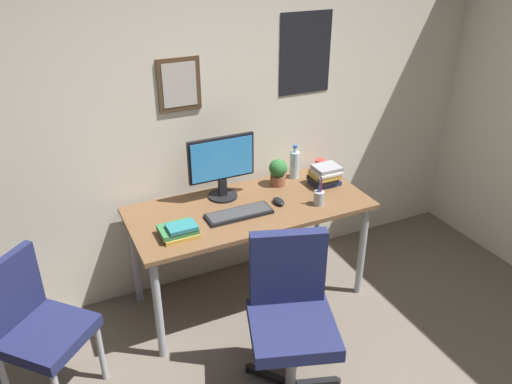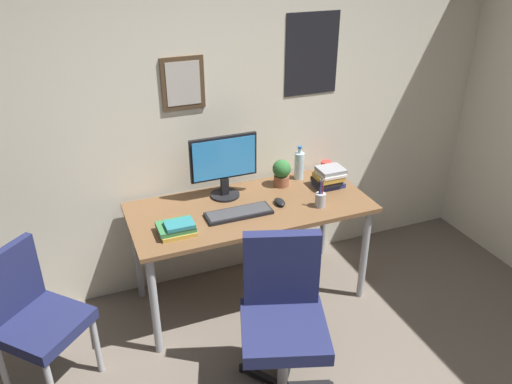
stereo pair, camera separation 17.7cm
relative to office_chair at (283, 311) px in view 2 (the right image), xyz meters
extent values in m
cube|color=beige|center=(0.05, 1.23, 0.77)|extent=(4.40, 0.08, 2.60)
cube|color=#4C3823|center=(-0.19, 1.19, 0.98)|extent=(0.28, 0.02, 0.34)
cube|color=beige|center=(-0.19, 1.17, 0.98)|extent=(0.22, 0.00, 0.28)
cube|color=black|center=(0.73, 1.19, 1.08)|extent=(0.40, 0.01, 0.56)
cube|color=brown|center=(0.12, 0.80, 0.21)|extent=(1.59, 0.71, 0.03)
cylinder|color=#9EA0A5|center=(-0.62, 0.50, -0.17)|extent=(0.05, 0.05, 0.72)
cylinder|color=#9EA0A5|center=(0.86, 0.50, -0.17)|extent=(0.05, 0.05, 0.72)
cylinder|color=#9EA0A5|center=(-0.62, 1.09, -0.17)|extent=(0.05, 0.05, 0.72)
cylinder|color=#9EA0A5|center=(0.86, 1.09, -0.17)|extent=(0.05, 0.05, 0.72)
cube|color=#1E234C|center=(-0.02, -0.07, -0.07)|extent=(0.58, 0.58, 0.08)
cube|color=#1E234C|center=(0.04, 0.12, 0.20)|extent=(0.42, 0.20, 0.45)
cylinder|color=#9EA0A5|center=(-0.02, -0.07, -0.32)|extent=(0.08, 0.08, 0.42)
cube|color=black|center=(0.06, 0.04, -0.49)|extent=(0.20, 0.25, 0.03)
cylinder|color=black|center=(0.14, 0.15, -0.51)|extent=(0.05, 0.05, 0.04)
cube|color=black|center=(-0.11, 0.04, -0.49)|extent=(0.20, 0.25, 0.03)
cylinder|color=black|center=(-0.19, 0.15, -0.51)|extent=(0.05, 0.05, 0.04)
cube|color=#1E234C|center=(-1.23, 0.47, -0.09)|extent=(0.59, 0.59, 0.07)
cube|color=#1E234C|center=(-1.37, 0.61, 0.15)|extent=(0.32, 0.31, 0.40)
cylinder|color=#9EA0A5|center=(-0.98, 0.47, -0.33)|extent=(0.05, 0.05, 0.41)
cylinder|color=#9EA0A5|center=(-1.49, 0.48, -0.33)|extent=(0.05, 0.05, 0.41)
cylinder|color=#9EA0A5|center=(-1.23, 0.73, -0.33)|extent=(0.05, 0.05, 0.41)
cylinder|color=black|center=(0.01, 0.99, 0.23)|extent=(0.20, 0.20, 0.01)
cube|color=black|center=(0.01, 0.99, 0.30)|extent=(0.05, 0.04, 0.12)
cube|color=black|center=(0.01, 1.00, 0.51)|extent=(0.46, 0.02, 0.30)
cube|color=#338CD8|center=(0.01, 0.98, 0.51)|extent=(0.43, 0.00, 0.27)
cube|color=black|center=(0.01, 0.71, 0.23)|extent=(0.43, 0.15, 0.02)
cube|color=#38383A|center=(0.01, 0.71, 0.25)|extent=(0.41, 0.13, 0.00)
ellipsoid|color=black|center=(0.31, 0.74, 0.24)|extent=(0.06, 0.11, 0.04)
cylinder|color=silver|center=(0.60, 1.05, 0.32)|extent=(0.07, 0.07, 0.20)
cylinder|color=silver|center=(0.60, 1.05, 0.44)|extent=(0.03, 0.03, 0.04)
cylinder|color=#2659B2|center=(0.60, 1.05, 0.47)|extent=(0.03, 0.03, 0.01)
cylinder|color=red|center=(0.83, 1.06, 0.27)|extent=(0.08, 0.08, 0.09)
torus|color=red|center=(0.88, 1.06, 0.27)|extent=(0.05, 0.01, 0.05)
cylinder|color=brown|center=(0.43, 1.00, 0.26)|extent=(0.11, 0.11, 0.07)
sphere|color=#2D6B33|center=(0.43, 1.00, 0.35)|extent=(0.13, 0.13, 0.13)
ellipsoid|color=#287A38|center=(0.40, 1.02, 0.35)|extent=(0.07, 0.08, 0.02)
ellipsoid|color=#287A38|center=(0.46, 1.02, 0.35)|extent=(0.07, 0.08, 0.02)
ellipsoid|color=#287A38|center=(0.41, 0.96, 0.35)|extent=(0.08, 0.07, 0.02)
cylinder|color=#9EA0A5|center=(0.54, 0.62, 0.27)|extent=(0.07, 0.07, 0.09)
cylinder|color=#263FBF|center=(0.54, 0.61, 0.35)|extent=(0.01, 0.01, 0.13)
cylinder|color=red|center=(0.55, 0.61, 0.35)|extent=(0.01, 0.01, 0.13)
cylinder|color=black|center=(0.53, 0.62, 0.35)|extent=(0.01, 0.01, 0.13)
cylinder|color=#9EA0A5|center=(0.55, 0.62, 0.35)|extent=(0.01, 0.03, 0.14)
cylinder|color=#9EA0A5|center=(0.54, 0.62, 0.35)|extent=(0.01, 0.02, 0.14)
cube|color=navy|center=(0.74, 0.86, 0.24)|extent=(0.20, 0.15, 0.03)
cube|color=black|center=(0.72, 0.85, 0.27)|extent=(0.17, 0.16, 0.03)
cube|color=gold|center=(0.73, 0.85, 0.30)|extent=(0.18, 0.16, 0.03)
cube|color=silver|center=(0.74, 0.84, 0.33)|extent=(0.17, 0.14, 0.02)
cube|color=gray|center=(0.75, 0.85, 0.35)|extent=(0.18, 0.16, 0.03)
cube|color=gold|center=(-0.41, 0.64, 0.23)|extent=(0.21, 0.17, 0.03)
cube|color=#33723F|center=(-0.42, 0.65, 0.26)|extent=(0.22, 0.17, 0.03)
cube|color=#26727A|center=(-0.40, 0.62, 0.29)|extent=(0.17, 0.12, 0.02)
camera|label=1|loc=(-1.10, -1.89, 1.86)|focal=35.77mm
camera|label=2|loc=(-0.94, -1.96, 1.86)|focal=35.77mm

